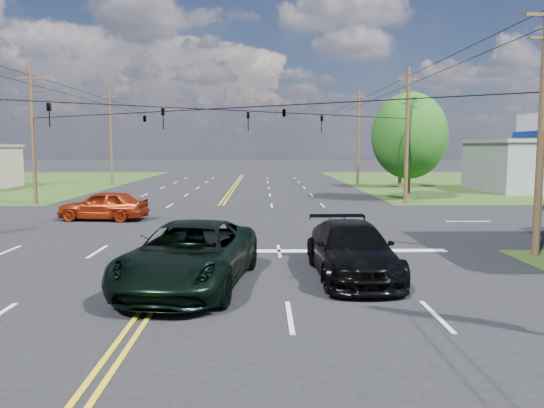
{
  "coord_description": "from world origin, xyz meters",
  "views": [
    {
      "loc": [
        2.85,
        -16.19,
        4.03
      ],
      "look_at": [
        3.26,
        6.0,
        1.63
      ],
      "focal_mm": 35.0,
      "sensor_mm": 36.0,
      "label": 1
    }
  ],
  "objects_px": {
    "pole_se": "(542,122)",
    "pole_left_far": "(111,136)",
    "pole_right_far": "(358,136)",
    "tree_right_b": "(401,145)",
    "tree_right_a": "(409,136)",
    "pole_ne": "(407,134)",
    "suv_black": "(352,250)",
    "pickup_dkgreen": "(190,255)",
    "pole_nw": "(33,134)"
  },
  "relations": [
    {
      "from": "pole_se",
      "to": "pole_left_far",
      "type": "relative_size",
      "value": 0.95
    },
    {
      "from": "pole_right_far",
      "to": "tree_right_b",
      "type": "height_order",
      "value": "pole_right_far"
    },
    {
      "from": "pole_right_far",
      "to": "tree_right_a",
      "type": "xyz_separation_m",
      "value": [
        1.0,
        -16.0,
        -0.3
      ]
    },
    {
      "from": "pole_left_far",
      "to": "tree_right_a",
      "type": "height_order",
      "value": "pole_left_far"
    },
    {
      "from": "pole_ne",
      "to": "pole_right_far",
      "type": "relative_size",
      "value": 0.95
    },
    {
      "from": "pole_ne",
      "to": "suv_black",
      "type": "bearing_deg",
      "value": -109.31
    },
    {
      "from": "pole_left_far",
      "to": "pole_se",
      "type": "bearing_deg",
      "value": -54.9
    },
    {
      "from": "tree_right_a",
      "to": "pickup_dkgreen",
      "type": "relative_size",
      "value": 1.22
    },
    {
      "from": "pole_ne",
      "to": "suv_black",
      "type": "distance_m",
      "value": 22.65
    },
    {
      "from": "pole_ne",
      "to": "pole_se",
      "type": "bearing_deg",
      "value": -90.0
    },
    {
      "from": "pole_right_far",
      "to": "suv_black",
      "type": "xyz_separation_m",
      "value": [
        -7.37,
        -40.03,
        -4.33
      ]
    },
    {
      "from": "pole_nw",
      "to": "pole_left_far",
      "type": "relative_size",
      "value": 0.95
    },
    {
      "from": "pole_ne",
      "to": "suv_black",
      "type": "xyz_separation_m",
      "value": [
        -7.37,
        -21.03,
        -4.08
      ]
    },
    {
      "from": "pole_nw",
      "to": "pole_left_far",
      "type": "bearing_deg",
      "value": 90.0
    },
    {
      "from": "pole_nw",
      "to": "suv_black",
      "type": "relative_size",
      "value": 1.65
    },
    {
      "from": "pole_ne",
      "to": "pole_nw",
      "type": "bearing_deg",
      "value": 180.0
    },
    {
      "from": "pole_se",
      "to": "pickup_dkgreen",
      "type": "relative_size",
      "value": 1.42
    },
    {
      "from": "pickup_dkgreen",
      "to": "suv_black",
      "type": "bearing_deg",
      "value": 20.85
    },
    {
      "from": "tree_right_a",
      "to": "pickup_dkgreen",
      "type": "xyz_separation_m",
      "value": [
        -13.24,
        -25.14,
        -3.94
      ]
    },
    {
      "from": "pole_left_far",
      "to": "tree_right_a",
      "type": "distance_m",
      "value": 31.39
    },
    {
      "from": "pole_left_far",
      "to": "suv_black",
      "type": "relative_size",
      "value": 1.73
    },
    {
      "from": "tree_right_b",
      "to": "tree_right_a",
      "type": "bearing_deg",
      "value": -101.77
    },
    {
      "from": "pole_se",
      "to": "tree_right_a",
      "type": "height_order",
      "value": "pole_se"
    },
    {
      "from": "pole_right_far",
      "to": "pole_left_far",
      "type": "bearing_deg",
      "value": 180.0
    },
    {
      "from": "tree_right_a",
      "to": "suv_black",
      "type": "relative_size",
      "value": 1.42
    },
    {
      "from": "pole_nw",
      "to": "pickup_dkgreen",
      "type": "xyz_separation_m",
      "value": [
        13.76,
        -22.14,
        -3.99
      ]
    },
    {
      "from": "tree_right_b",
      "to": "pickup_dkgreen",
      "type": "xyz_separation_m",
      "value": [
        -15.74,
        -37.14,
        -3.29
      ]
    },
    {
      "from": "pole_se",
      "to": "tree_right_a",
      "type": "bearing_deg",
      "value": 87.27
    },
    {
      "from": "pole_right_far",
      "to": "tree_right_b",
      "type": "bearing_deg",
      "value": -48.81
    },
    {
      "from": "pole_ne",
      "to": "tree_right_a",
      "type": "bearing_deg",
      "value": 71.57
    },
    {
      "from": "pole_left_far",
      "to": "tree_right_a",
      "type": "bearing_deg",
      "value": -30.65
    },
    {
      "from": "pole_se",
      "to": "pickup_dkgreen",
      "type": "distance_m",
      "value": 13.52
    },
    {
      "from": "pole_nw",
      "to": "suv_black",
      "type": "bearing_deg",
      "value": -48.46
    },
    {
      "from": "pole_nw",
      "to": "pole_left_far",
      "type": "height_order",
      "value": "pole_left_far"
    },
    {
      "from": "tree_right_a",
      "to": "pickup_dkgreen",
      "type": "height_order",
      "value": "tree_right_a"
    },
    {
      "from": "pole_left_far",
      "to": "pole_right_far",
      "type": "bearing_deg",
      "value": 0.0
    },
    {
      "from": "tree_right_b",
      "to": "pole_ne",
      "type": "bearing_deg",
      "value": -103.13
    },
    {
      "from": "pole_nw",
      "to": "pole_se",
      "type": "bearing_deg",
      "value": -34.7
    },
    {
      "from": "pole_se",
      "to": "pickup_dkgreen",
      "type": "height_order",
      "value": "pole_se"
    },
    {
      "from": "pole_left_far",
      "to": "suv_black",
      "type": "xyz_separation_m",
      "value": [
        18.63,
        -40.03,
        -4.33
      ]
    },
    {
      "from": "pole_se",
      "to": "pole_left_far",
      "type": "distance_m",
      "value": 45.22
    },
    {
      "from": "tree_right_a",
      "to": "tree_right_b",
      "type": "relative_size",
      "value": 1.15
    },
    {
      "from": "pole_nw",
      "to": "tree_right_b",
      "type": "bearing_deg",
      "value": 26.95
    },
    {
      "from": "pickup_dkgreen",
      "to": "suv_black",
      "type": "distance_m",
      "value": 5.0
    },
    {
      "from": "pole_left_far",
      "to": "pickup_dkgreen",
      "type": "height_order",
      "value": "pole_left_far"
    },
    {
      "from": "pole_nw",
      "to": "pole_ne",
      "type": "xyz_separation_m",
      "value": [
        26.0,
        0.0,
        0.0
      ]
    },
    {
      "from": "pickup_dkgreen",
      "to": "pole_se",
      "type": "bearing_deg",
      "value": 26.67
    },
    {
      "from": "pole_left_far",
      "to": "pole_nw",
      "type": "bearing_deg",
      "value": -90.0
    },
    {
      "from": "pole_nw",
      "to": "suv_black",
      "type": "height_order",
      "value": "pole_nw"
    },
    {
      "from": "pole_se",
      "to": "suv_black",
      "type": "relative_size",
      "value": 1.65
    }
  ]
}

